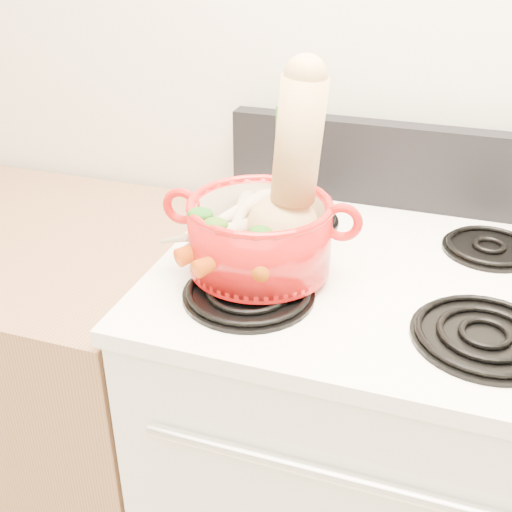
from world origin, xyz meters
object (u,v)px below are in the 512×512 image
(dutch_oven, at_px, (260,235))
(leek, at_px, (286,176))
(squash, at_px, (284,171))
(stove_body, at_px, (356,464))

(dutch_oven, relative_size, leek, 0.96)
(leek, bearing_deg, squash, -98.67)
(stove_body, relative_size, leek, 3.55)
(stove_body, relative_size, dutch_oven, 3.72)
(stove_body, distance_m, dutch_oven, 0.61)
(stove_body, xyz_separation_m, leek, (-0.17, -0.03, 0.66))
(stove_body, height_order, dutch_oven, dutch_oven)
(stove_body, distance_m, leek, 0.68)
(dutch_oven, bearing_deg, squash, 6.91)
(leek, bearing_deg, dutch_oven, -138.95)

